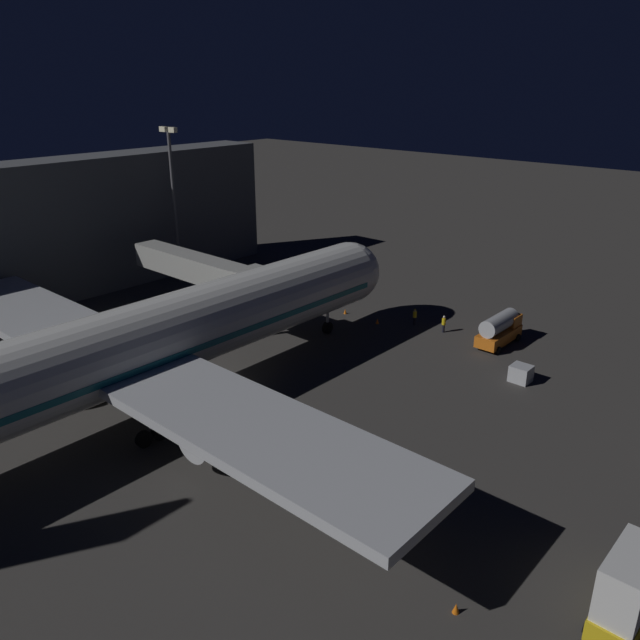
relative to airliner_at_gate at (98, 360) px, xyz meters
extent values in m
plane|color=#383533|center=(0.00, -9.80, -5.54)|extent=(320.00, 320.00, 0.00)
cylinder|color=silver|center=(0.00, -1.25, 0.16)|extent=(6.15, 54.19, 6.15)
sphere|color=silver|center=(0.00, -28.35, 0.16)|extent=(6.02, 6.02, 6.02)
cube|color=#146670|center=(0.00, -1.25, -0.30)|extent=(6.21, 52.03, 0.50)
cube|color=black|center=(0.00, -26.51, 1.24)|extent=(3.38, 1.40, 0.90)
cube|color=#B7BABF|center=(0.00, -2.07, -0.91)|extent=(53.31, 7.60, 0.70)
cylinder|color=#B7BABF|center=(-9.67, -3.07, -2.94)|extent=(3.05, 5.23, 3.05)
cylinder|color=black|center=(-9.67, -5.68, -2.94)|extent=(2.59, 0.15, 2.59)
cylinder|color=#B7BABF|center=(9.67, -3.07, -2.94)|extent=(3.05, 5.23, 3.05)
cylinder|color=black|center=(9.67, -5.68, -2.94)|extent=(2.59, 0.15, 2.59)
cylinder|color=#B7BABF|center=(0.00, -24.85, -3.33)|extent=(0.28, 0.28, 2.03)
cylinder|color=black|center=(0.00, -24.85, -4.94)|extent=(0.45, 1.20, 1.20)
cylinder|color=#B7BABF|center=(-4.20, -1.07, -3.33)|extent=(0.28, 0.28, 2.03)
cylinder|color=black|center=(-4.20, -1.72, -4.94)|extent=(0.45, 1.20, 1.20)
cylinder|color=black|center=(-4.20, -0.42, -4.94)|extent=(0.45, 1.20, 1.20)
cylinder|color=#B7BABF|center=(4.20, -1.07, -3.33)|extent=(0.28, 0.28, 2.03)
cylinder|color=black|center=(4.20, -1.72, -4.94)|extent=(0.45, 1.20, 1.20)
cylinder|color=black|center=(4.20, -0.42, -4.94)|extent=(0.45, 1.20, 1.20)
cube|color=#9E9E99|center=(13.17, -18.82, 0.16)|extent=(18.13, 2.60, 2.50)
cube|color=#9E9E99|center=(4.10, -18.82, 0.16)|extent=(3.20, 3.40, 3.00)
cube|color=black|center=(2.70, -18.82, 0.16)|extent=(0.70, 3.20, 2.70)
cylinder|color=#B7BABF|center=(5.10, -18.82, -3.32)|extent=(0.56, 0.56, 4.45)
cylinder|color=black|center=(4.50, -18.82, -5.24)|extent=(0.25, 0.60, 0.60)
cylinder|color=black|center=(5.70, -18.82, -5.24)|extent=(0.25, 0.60, 0.60)
cylinder|color=#59595E|center=(25.50, -25.56, 3.62)|extent=(0.40, 0.40, 18.33)
cube|color=#F9EFC6|center=(24.60, -25.56, 13.04)|extent=(1.10, 0.50, 0.60)
cube|color=#F9EFC6|center=(26.40, -25.56, 13.04)|extent=(1.10, 0.50, 0.60)
cube|color=yellow|center=(-34.40, -7.21, -4.64)|extent=(2.00, 5.97, 1.10)
cube|color=silver|center=(-34.40, -6.46, -2.67)|extent=(1.90, 4.18, 2.85)
cylinder|color=black|center=(-33.34, -9.30, -5.19)|extent=(0.24, 0.70, 0.70)
cylinder|color=black|center=(-33.34, -5.12, -5.19)|extent=(0.24, 0.70, 0.70)
cube|color=orange|center=(-14.28, -33.76, -4.64)|extent=(2.10, 5.87, 1.10)
cylinder|color=#B7BABF|center=(-14.28, -33.56, -3.24)|extent=(1.70, 4.99, 1.70)
cube|color=orange|center=(-14.28, -35.80, -3.54)|extent=(1.89, 1.80, 1.10)
cylinder|color=black|center=(-15.39, -35.82, -5.19)|extent=(0.24, 0.70, 0.70)
cylinder|color=black|center=(-13.17, -35.82, -5.19)|extent=(0.24, 0.70, 0.70)
cylinder|color=black|center=(-15.39, -31.70, -5.19)|extent=(0.24, 0.70, 0.70)
cylinder|color=black|center=(-13.17, -31.70, -5.19)|extent=(0.24, 0.70, 0.70)
cube|color=#B7BABF|center=(-19.45, -27.67, -4.82)|extent=(1.68, 1.55, 1.45)
cylinder|color=black|center=(-8.68, -32.89, -5.12)|extent=(0.28, 0.28, 0.84)
cylinder|color=yellow|center=(-8.68, -32.89, -4.37)|extent=(0.40, 0.40, 0.67)
sphere|color=tan|center=(-8.68, -32.89, -3.91)|extent=(0.24, 0.24, 0.24)
sphere|color=white|center=(-8.68, -32.89, -3.86)|extent=(0.23, 0.23, 0.23)
cylinder|color=black|center=(-5.35, -32.61, -5.11)|extent=(0.28, 0.28, 0.86)
cylinder|color=yellow|center=(-5.35, -32.61, -4.36)|extent=(0.40, 0.40, 0.64)
sphere|color=tan|center=(-5.35, -32.61, -3.92)|extent=(0.24, 0.24, 0.24)
sphere|color=yellow|center=(-5.35, -32.61, -3.87)|extent=(0.23, 0.23, 0.23)
cone|color=orange|center=(-2.20, -30.35, -5.27)|extent=(0.36, 0.36, 0.55)
cone|color=orange|center=(2.20, -30.35, -5.27)|extent=(0.36, 0.36, 0.55)
cone|color=orange|center=(-28.16, -2.07, -5.27)|extent=(0.36, 0.36, 0.55)
camera|label=1|loc=(-38.76, 19.75, 18.82)|focal=35.27mm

